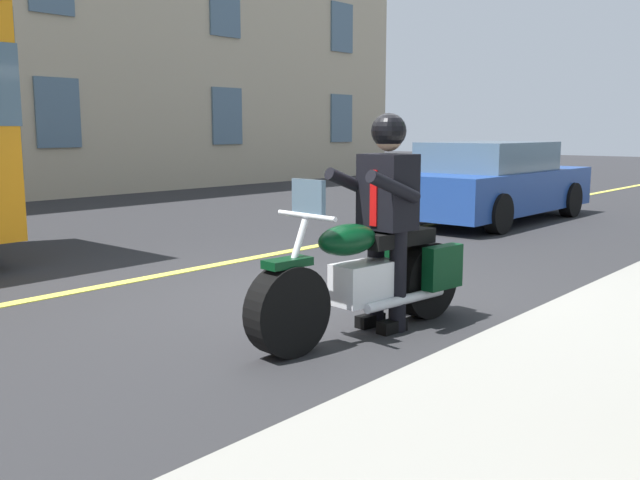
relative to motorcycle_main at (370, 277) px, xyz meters
The scene contains 5 objects.
ground_plane 1.29m from the motorcycle_main, 116.29° to the right, with size 80.00×80.00×0.00m, color #28282B.
lane_center_stripe 3.16m from the motorcycle_main, 99.85° to the right, with size 60.00×0.16×0.01m, color #E5DB4C.
motorcycle_main is the anchor object (origin of this frame).
rider_main 0.61m from the motorcycle_main, behind, with size 0.66×0.60×1.74m.
car_silver 7.49m from the motorcycle_main, 159.94° to the right, with size 4.60×1.92×1.40m.
Camera 1 is at (4.90, 4.34, 1.61)m, focal length 39.32 mm.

